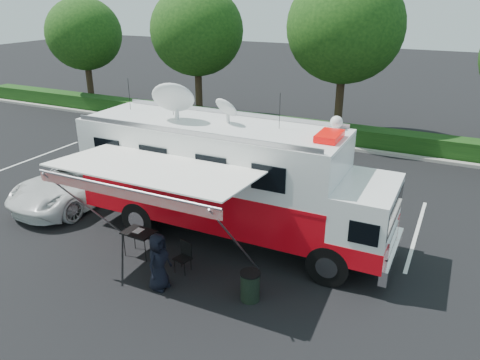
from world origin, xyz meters
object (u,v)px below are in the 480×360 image
(command_truck, at_px, (231,179))
(white_suv, at_px, (85,199))
(folding_table, at_px, (139,233))
(trash_bin, at_px, (250,286))

(command_truck, bearing_deg, white_suv, 178.11)
(white_suv, distance_m, folding_table, 5.33)
(command_truck, xyz_separation_m, white_suv, (-6.67, 0.22, -2.11))
(white_suv, bearing_deg, folding_table, -24.81)
(white_suv, relative_size, trash_bin, 7.09)
(folding_table, xyz_separation_m, trash_bin, (4.05, -0.56, -0.35))
(command_truck, bearing_deg, folding_table, -131.65)
(white_suv, distance_m, trash_bin, 9.22)
(command_truck, height_order, folding_table, command_truck)
(folding_table, height_order, trash_bin, trash_bin)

